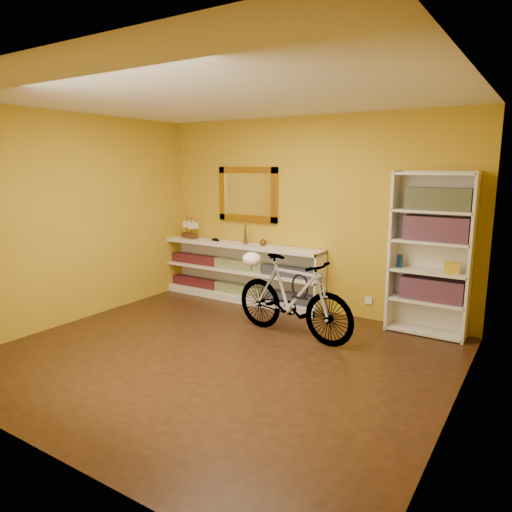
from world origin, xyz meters
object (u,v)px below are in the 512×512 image
Objects in this scene: bookcase at (430,255)px; helmet at (252,259)px; bicycle at (293,297)px; console_unit at (240,272)px.

bookcase is 2.08m from helmet.
helmet is at bearing -155.73° from bookcase.
helmet is (-1.89, -0.85, -0.11)m from bookcase.
bicycle is at bearing -7.04° from helmet.
console_unit is at bearing -179.46° from bookcase.
bookcase is at bearing 24.27° from helmet.
helmet is (0.75, -0.83, 0.41)m from console_unit.
helmet reaches higher than console_unit.
console_unit is 1.61× the size of bicycle.
bookcase is 8.09× the size of helmet.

